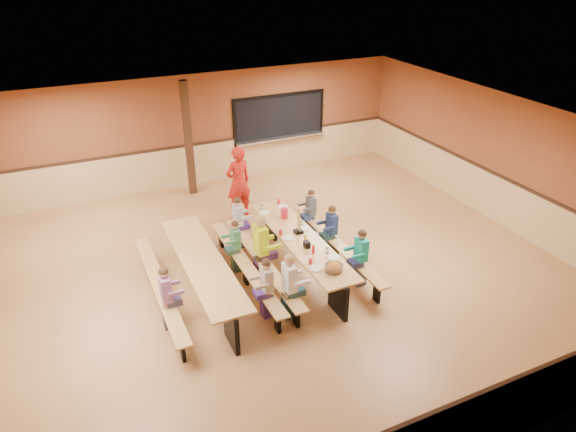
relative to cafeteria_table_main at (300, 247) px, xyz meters
name	(u,v)px	position (x,y,z in m)	size (l,w,h in m)	color
ground	(262,275)	(-0.79, 0.15, -0.53)	(12.00, 12.00, 0.00)	#9C683B
room_envelope	(261,245)	(-0.79, 0.15, 0.16)	(12.04, 10.04, 3.02)	brown
kitchen_pass_through	(280,120)	(1.81, 5.11, 0.96)	(2.78, 0.28, 1.38)	black
structural_post	(188,139)	(-0.99, 4.55, 0.97)	(0.18, 0.18, 3.00)	#321E10
cafeteria_table_main	(300,247)	(0.00, 0.00, 0.00)	(1.91, 3.70, 0.74)	tan
cafeteria_table_second	(203,271)	(-2.00, 0.00, 0.00)	(1.91, 3.70, 0.74)	tan
seated_child_white_left	(289,287)	(-0.83, -1.26, 0.10)	(0.39, 0.32, 1.26)	white
seated_adult_yellow	(261,248)	(-0.83, 0.05, 0.16)	(0.45, 0.37, 1.38)	#C7DD15
seated_child_grey_left	(238,223)	(-0.83, 1.37, 0.06)	(0.35, 0.29, 1.18)	#B0B0B0
seated_child_teal_right	(361,258)	(0.83, -0.93, 0.07)	(0.36, 0.29, 1.19)	teal
seated_child_navy_right	(331,232)	(0.83, 0.21, 0.06)	(0.35, 0.28, 1.16)	navy
seated_child_char_right	(311,213)	(0.83, 1.17, 0.04)	(0.33, 0.27, 1.12)	#464850
seated_child_purple_sec	(167,298)	(-2.83, -0.65, 0.07)	(0.36, 0.29, 1.19)	#9A609C
seated_child_green_sec	(236,246)	(-1.18, 0.51, 0.03)	(0.32, 0.26, 1.11)	#40825A
seated_child_tan_sec	(267,289)	(-1.18, -1.09, 0.05)	(0.35, 0.28, 1.16)	#B5A191
standing_woman	(238,182)	(-0.31, 2.75, 0.37)	(0.65, 0.43, 1.79)	red
punch_pitcher	(284,213)	(0.06, 0.91, 0.32)	(0.16, 0.16, 0.22)	red
chip_bowl	(334,267)	(0.03, -1.30, 0.29)	(0.32, 0.32, 0.15)	orange
napkin_dispenser	(307,244)	(-0.05, -0.37, 0.28)	(0.10, 0.14, 0.13)	black
condiment_mustard	(305,239)	(0.01, -0.19, 0.30)	(0.06, 0.06, 0.17)	yellow
condiment_ketchup	(313,249)	(-0.03, -0.62, 0.30)	(0.06, 0.06, 0.17)	#B2140F
table_paddle	(299,227)	(0.05, 0.21, 0.35)	(0.16, 0.16, 0.56)	black
place_settings	(301,236)	(0.00, 0.00, 0.27)	(0.65, 3.30, 0.11)	beige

